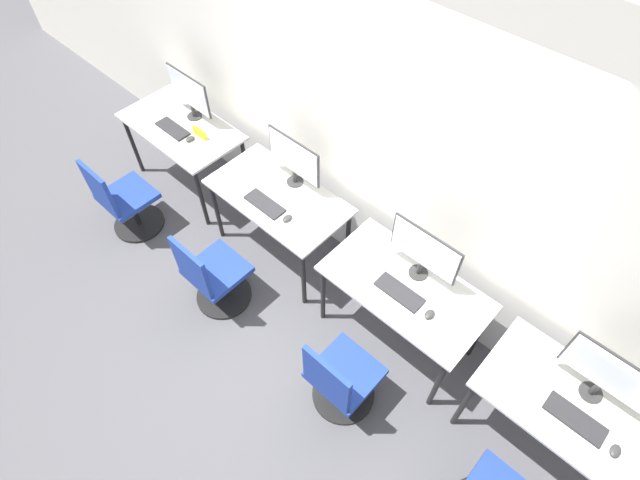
{
  "coord_description": "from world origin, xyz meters",
  "views": [
    {
      "loc": [
        1.52,
        -1.52,
        3.77
      ],
      "look_at": [
        0.0,
        0.13,
        0.9
      ],
      "focal_mm": 28.0,
      "sensor_mm": 36.0,
      "label": 1
    }
  ],
  "objects_px": {
    "monitor_left": "(294,159)",
    "monitor_right": "(424,251)",
    "monitor_far_left": "(189,93)",
    "mouse_far_left": "(190,139)",
    "monitor_far_right": "(610,376)",
    "mouse_left": "(287,218)",
    "mouse_far_right": "(615,451)",
    "office_chair_right": "(340,381)",
    "office_chair_left": "(213,278)",
    "mouse_right": "(430,314)",
    "office_chair_far_left": "(124,203)",
    "keyboard_left": "(265,204)",
    "keyboard_far_left": "(173,129)",
    "keyboard_far_right": "(575,419)",
    "keyboard_right": "(399,292)"
  },
  "relations": [
    {
      "from": "monitor_far_left",
      "to": "monitor_far_right",
      "type": "bearing_deg",
      "value": -0.47
    },
    {
      "from": "mouse_right",
      "to": "monitor_far_right",
      "type": "height_order",
      "value": "monitor_far_right"
    },
    {
      "from": "monitor_far_left",
      "to": "mouse_left",
      "type": "bearing_deg",
      "value": -11.3
    },
    {
      "from": "office_chair_far_left",
      "to": "mouse_right",
      "type": "relative_size",
      "value": 9.68
    },
    {
      "from": "monitor_far_right",
      "to": "keyboard_right",
      "type": "bearing_deg",
      "value": -170.38
    },
    {
      "from": "keyboard_left",
      "to": "keyboard_far_right",
      "type": "distance_m",
      "value": 2.63
    },
    {
      "from": "office_chair_left",
      "to": "mouse_right",
      "type": "bearing_deg",
      "value": 23.4
    },
    {
      "from": "monitor_far_right",
      "to": "mouse_left",
      "type": "bearing_deg",
      "value": -173.29
    },
    {
      "from": "mouse_right",
      "to": "mouse_far_right",
      "type": "height_order",
      "value": "same"
    },
    {
      "from": "keyboard_far_right",
      "to": "mouse_right",
      "type": "bearing_deg",
      "value": -179.53
    },
    {
      "from": "mouse_far_left",
      "to": "office_chair_left",
      "type": "relative_size",
      "value": 0.1
    },
    {
      "from": "office_chair_left",
      "to": "mouse_far_right",
      "type": "distance_m",
      "value": 3.0
    },
    {
      "from": "mouse_left",
      "to": "mouse_right",
      "type": "distance_m",
      "value": 1.33
    },
    {
      "from": "mouse_left",
      "to": "office_chair_left",
      "type": "distance_m",
      "value": 0.8
    },
    {
      "from": "keyboard_left",
      "to": "mouse_far_right",
      "type": "xyz_separation_m",
      "value": [
        2.89,
        0.05,
        0.01
      ]
    },
    {
      "from": "keyboard_far_left",
      "to": "mouse_far_right",
      "type": "relative_size",
      "value": 4.02
    },
    {
      "from": "monitor_left",
      "to": "monitor_right",
      "type": "distance_m",
      "value": 1.32
    },
    {
      "from": "keyboard_left",
      "to": "monitor_far_left",
      "type": "bearing_deg",
      "value": 166.13
    },
    {
      "from": "keyboard_left",
      "to": "mouse_left",
      "type": "distance_m",
      "value": 0.25
    },
    {
      "from": "monitor_far_left",
      "to": "monitor_far_right",
      "type": "distance_m",
      "value": 3.95
    },
    {
      "from": "keyboard_left",
      "to": "office_chair_right",
      "type": "relative_size",
      "value": 0.42
    },
    {
      "from": "office_chair_left",
      "to": "office_chair_right",
      "type": "xyz_separation_m",
      "value": [
        1.35,
        0.04,
        0.0
      ]
    },
    {
      "from": "monitor_left",
      "to": "monitor_far_right",
      "type": "xyz_separation_m",
      "value": [
        2.63,
        -0.06,
        0.0
      ]
    },
    {
      "from": "keyboard_right",
      "to": "monitor_far_right",
      "type": "relative_size",
      "value": 0.66
    },
    {
      "from": "keyboard_far_left",
      "to": "mouse_left",
      "type": "relative_size",
      "value": 4.02
    },
    {
      "from": "office_chair_far_left",
      "to": "keyboard_left",
      "type": "bearing_deg",
      "value": 27.41
    },
    {
      "from": "monitor_right",
      "to": "keyboard_right",
      "type": "height_order",
      "value": "monitor_right"
    },
    {
      "from": "mouse_right",
      "to": "office_chair_far_left",
      "type": "bearing_deg",
      "value": -165.89
    },
    {
      "from": "monitor_left",
      "to": "mouse_right",
      "type": "distance_m",
      "value": 1.63
    },
    {
      "from": "mouse_left",
      "to": "monitor_far_right",
      "type": "bearing_deg",
      "value": 6.71
    },
    {
      "from": "keyboard_left",
      "to": "monitor_right",
      "type": "relative_size",
      "value": 0.66
    },
    {
      "from": "keyboard_far_left",
      "to": "monitor_left",
      "type": "relative_size",
      "value": 0.66
    },
    {
      "from": "keyboard_far_right",
      "to": "keyboard_right",
      "type": "bearing_deg",
      "value": -179.92
    },
    {
      "from": "monitor_far_left",
      "to": "mouse_far_left",
      "type": "xyz_separation_m",
      "value": [
        0.24,
        -0.24,
        -0.25
      ]
    },
    {
      "from": "mouse_far_left",
      "to": "office_chair_right",
      "type": "distance_m",
      "value": 2.54
    },
    {
      "from": "mouse_far_left",
      "to": "keyboard_far_right",
      "type": "height_order",
      "value": "mouse_far_left"
    },
    {
      "from": "keyboard_far_left",
      "to": "mouse_far_left",
      "type": "bearing_deg",
      "value": 4.16
    },
    {
      "from": "office_chair_far_left",
      "to": "monitor_right",
      "type": "distance_m",
      "value": 2.82
    },
    {
      "from": "mouse_far_right",
      "to": "office_chair_right",
      "type": "bearing_deg",
      "value": -157.76
    },
    {
      "from": "keyboard_far_left",
      "to": "monitor_far_right",
      "type": "distance_m",
      "value": 3.97
    },
    {
      "from": "keyboard_left",
      "to": "monitor_far_right",
      "type": "xyz_separation_m",
      "value": [
        2.63,
        0.29,
        0.26
      ]
    },
    {
      "from": "monitor_far_left",
      "to": "mouse_right",
      "type": "relative_size",
      "value": 6.07
    },
    {
      "from": "monitor_left",
      "to": "monitor_right",
      "type": "height_order",
      "value": "same"
    },
    {
      "from": "monitor_far_left",
      "to": "mouse_right",
      "type": "height_order",
      "value": "monitor_far_left"
    },
    {
      "from": "office_chair_right",
      "to": "mouse_far_right",
      "type": "bearing_deg",
      "value": 22.24
    },
    {
      "from": "office_chair_far_left",
      "to": "monitor_far_right",
      "type": "height_order",
      "value": "monitor_far_right"
    },
    {
      "from": "monitor_far_left",
      "to": "office_chair_right",
      "type": "height_order",
      "value": "monitor_far_left"
    },
    {
      "from": "mouse_far_left",
      "to": "mouse_right",
      "type": "relative_size",
      "value": 1.0
    },
    {
      "from": "office_chair_far_left",
      "to": "office_chair_right",
      "type": "xyz_separation_m",
      "value": [
        2.6,
        0.07,
        0.0
      ]
    },
    {
      "from": "office_chair_left",
      "to": "office_chair_right",
      "type": "height_order",
      "value": "same"
    }
  ]
}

